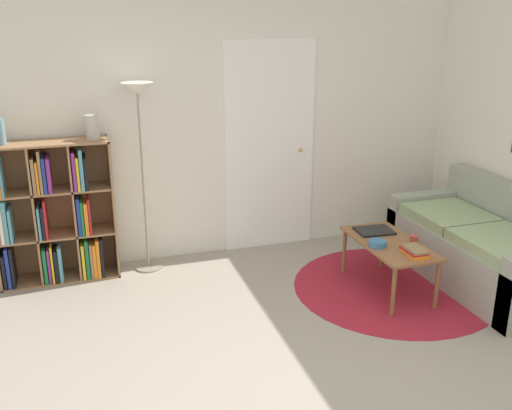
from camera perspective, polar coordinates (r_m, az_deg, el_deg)
name	(u,v)px	position (r m, az deg, el deg)	size (l,w,h in m)	color
ground_plane	(338,401)	(3.79, 8.17, -18.84)	(14.00, 14.00, 0.00)	gray
wall_back	(228,124)	(5.56, -2.77, 8.07)	(7.75, 0.11, 2.60)	silver
rug	(394,287)	(5.23, 13.60, -7.98)	(1.76, 1.76, 0.01)	maroon
bookshelf	(52,216)	(5.35, -19.69, -1.03)	(1.02, 0.34, 1.27)	#936B47
floor_lamp	(139,117)	(5.14, -11.60, 8.59)	(0.28, 0.28, 1.74)	gray
couch	(485,249)	(5.51, 21.94, -4.09)	(0.84, 1.78, 0.85)	gray
coffee_table	(389,247)	(5.03, 13.17, -4.15)	(0.48, 0.95, 0.45)	brown
laptop	(374,231)	(5.21, 11.75, -2.54)	(0.34, 0.27, 0.02)	black
bowl	(378,243)	(4.89, 12.07, -3.77)	(0.15, 0.15, 0.05)	teal
book_stack_on_table	(415,251)	(4.79, 15.59, -4.49)	(0.15, 0.24, 0.06)	orange
cup	(414,240)	(5.01, 15.51, -3.35)	(0.07, 0.07, 0.08)	#A33D33
bottle_middle	(1,131)	(5.17, -24.15, 6.73)	(0.07, 0.07, 0.27)	#6B93A3
vase_on_shelf	(92,127)	(5.15, -16.07, 7.50)	(0.11, 0.11, 0.21)	#B7B2A8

